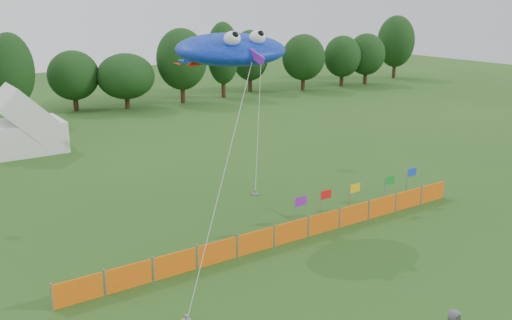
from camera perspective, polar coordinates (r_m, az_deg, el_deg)
treeline at (r=57.79m, az=-20.90°, el=8.08°), size 104.57×8.78×8.36m
tent_right at (r=45.34m, az=-22.14°, el=3.10°), size 5.31×4.25×3.75m
barrier_fence at (r=26.89m, az=3.52°, el=-7.17°), size 21.90×0.06×1.00m
flag_row at (r=29.59m, az=9.96°, el=-3.45°), size 8.73×0.62×2.08m
stingray_kite at (r=27.69m, az=-2.83°, el=11.00°), size 9.47×14.53×9.68m
small_kite_white at (r=37.71m, az=0.41°, el=7.67°), size 6.02×7.36×8.74m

